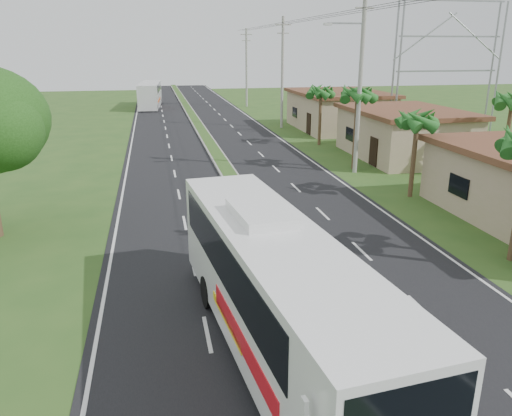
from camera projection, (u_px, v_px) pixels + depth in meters
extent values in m
plane|color=#2C511D|center=(320.00, 322.00, 15.46)|extent=(180.00, 180.00, 0.00)
cube|color=black|center=(226.00, 171.00, 34.10)|extent=(14.00, 160.00, 0.02)
cube|color=gray|center=(226.00, 170.00, 34.07)|extent=(1.20, 160.00, 0.17)
cube|color=#2C511D|center=(226.00, 169.00, 34.04)|extent=(0.95, 160.00, 0.02)
cube|color=silver|center=(126.00, 176.00, 32.82)|extent=(0.12, 160.00, 0.01)
cube|color=silver|center=(320.00, 167.00, 35.38)|extent=(0.12, 160.00, 0.01)
cube|color=tan|center=(403.00, 135.00, 38.12)|extent=(7.00, 10.00, 3.35)
cube|color=brown|center=(406.00, 111.00, 37.55)|extent=(7.60, 10.60, 0.32)
cube|color=tan|center=(338.00, 112.00, 51.14)|extent=(8.00, 11.00, 3.50)
cube|color=brown|center=(339.00, 93.00, 50.55)|extent=(8.60, 11.60, 0.32)
cylinder|color=#473321|center=(414.00, 157.00, 27.73)|extent=(0.26, 0.26, 4.60)
cylinder|color=#473321|center=(355.00, 130.00, 34.01)|extent=(0.26, 0.26, 5.40)
cylinder|color=#473321|center=(320.00, 117.00, 42.59)|extent=(0.26, 0.26, 4.80)
cylinder|color=#473321|center=(507.00, 137.00, 31.98)|extent=(0.26, 0.26, 5.20)
sphere|color=#1C4011|center=(1.00, 130.00, 20.28)|extent=(3.40, 3.40, 3.40)
cylinder|color=gray|center=(360.00, 81.00, 32.01)|extent=(0.28, 0.28, 12.00)
cube|color=gray|center=(365.00, 8.00, 30.65)|extent=(1.20, 0.10, 0.10)
cube|color=gray|center=(346.00, 23.00, 30.70)|extent=(2.40, 0.10, 0.10)
cylinder|color=gray|center=(282.00, 74.00, 50.80)|extent=(0.28, 0.28, 11.00)
cube|color=gray|center=(283.00, 25.00, 49.35)|extent=(1.60, 0.12, 0.12)
cube|color=gray|center=(283.00, 33.00, 49.59)|extent=(1.20, 0.10, 0.10)
cylinder|color=gray|center=(246.00, 68.00, 69.51)|extent=(0.28, 0.28, 10.50)
cube|color=gray|center=(246.00, 34.00, 68.14)|extent=(1.60, 0.12, 0.12)
cube|color=gray|center=(246.00, 41.00, 68.38)|extent=(1.20, 0.10, 0.10)
cylinder|color=gray|center=(399.00, 72.00, 44.34)|extent=(0.18, 0.18, 12.00)
cylinder|color=gray|center=(498.00, 71.00, 46.25)|extent=(0.18, 0.18, 12.00)
cylinder|color=gray|center=(394.00, 71.00, 45.28)|extent=(0.18, 0.18, 12.00)
cylinder|color=gray|center=(491.00, 70.00, 47.18)|extent=(0.18, 0.18, 12.00)
cube|color=gray|center=(447.00, 71.00, 45.76)|extent=(10.00, 0.14, 0.14)
cube|color=gray|center=(450.00, 36.00, 44.84)|extent=(10.00, 0.14, 0.14)
cube|color=gray|center=(455.00, 0.00, 43.91)|extent=(10.00, 0.14, 0.14)
cube|color=white|center=(275.00, 289.00, 13.20)|extent=(3.76, 12.27, 3.17)
cube|color=black|center=(268.00, 256.00, 13.53)|extent=(3.56, 9.88, 1.27)
cube|color=red|center=(291.00, 333.00, 12.30)|extent=(3.10, 5.47, 0.55)
cube|color=yellow|center=(271.00, 313.00, 13.75)|extent=(2.87, 3.27, 0.25)
cube|color=white|center=(261.00, 213.00, 13.76)|extent=(1.65, 2.55, 0.28)
cylinder|color=black|center=(208.00, 292.00, 16.26)|extent=(0.43, 1.07, 1.05)
cylinder|color=black|center=(274.00, 282.00, 16.91)|extent=(0.43, 1.07, 1.05)
cube|color=silver|center=(150.00, 95.00, 69.37)|extent=(3.33, 11.71, 3.22)
cube|color=black|center=(150.00, 87.00, 69.55)|extent=(3.16, 8.71, 1.09)
cube|color=#E75317|center=(150.00, 100.00, 68.61)|extent=(2.95, 5.70, 0.35)
cylinder|color=black|center=(140.00, 108.00, 65.12)|extent=(0.37, 0.98, 0.97)
cylinder|color=black|center=(157.00, 108.00, 65.40)|extent=(0.37, 0.98, 0.97)
cylinder|color=black|center=(145.00, 101.00, 73.66)|extent=(0.37, 0.98, 0.97)
cylinder|color=black|center=(160.00, 101.00, 73.93)|extent=(0.37, 0.98, 0.97)
imported|color=black|center=(261.00, 268.00, 17.91)|extent=(1.96, 1.14, 1.14)
imported|color=maroon|center=(262.00, 244.00, 17.63)|extent=(0.78, 0.64, 1.85)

